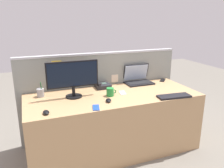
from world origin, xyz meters
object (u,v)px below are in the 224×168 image
(cell_phone_white_slab, at_px, (122,93))
(coffee_mug, at_px, (110,92))
(keyboard_main, at_px, (174,96))
(desktop_monitor, at_px, (73,76))
(cell_phone_black_slab, at_px, (163,80))
(computer_mouse_right_hand, at_px, (46,112))
(pen_cup, at_px, (41,93))
(desk_phone, at_px, (102,86))
(computer_mouse_left_hand, at_px, (108,100))
(cell_phone_blue_case, at_px, (96,108))
(laptop, at_px, (138,78))

(cell_phone_white_slab, height_order, coffee_mug, coffee_mug)
(keyboard_main, relative_size, coffee_mug, 3.11)
(desktop_monitor, relative_size, cell_phone_black_slab, 3.86)
(computer_mouse_right_hand, relative_size, coffee_mug, 0.79)
(keyboard_main, height_order, cell_phone_black_slab, keyboard_main)
(pen_cup, bearing_deg, cell_phone_white_slab, -13.94)
(desktop_monitor, distance_m, computer_mouse_right_hand, 0.57)
(desktop_monitor, bearing_deg, coffee_mug, -16.77)
(desktop_monitor, relative_size, coffee_mug, 4.72)
(keyboard_main, xyz_separation_m, cell_phone_white_slab, (-0.50, 0.35, -0.01))
(pen_cup, height_order, coffee_mug, pen_cup)
(desk_phone, relative_size, computer_mouse_left_hand, 1.87)
(desk_phone, relative_size, cell_phone_black_slab, 1.22)
(cell_phone_black_slab, bearing_deg, computer_mouse_right_hand, -117.14)
(pen_cup, height_order, cell_phone_blue_case, pen_cup)
(cell_phone_black_slab, bearing_deg, desktop_monitor, -127.36)
(pen_cup, xyz_separation_m, cell_phone_blue_case, (0.50, -0.56, -0.04))
(cell_phone_blue_case, xyz_separation_m, coffee_mug, (0.27, 0.29, 0.04))
(computer_mouse_right_hand, distance_m, computer_mouse_left_hand, 0.68)
(desk_phone, distance_m, cell_phone_white_slab, 0.33)
(laptop, xyz_separation_m, computer_mouse_right_hand, (-1.31, -0.63, -0.05))
(keyboard_main, relative_size, cell_phone_black_slab, 2.55)
(computer_mouse_left_hand, relative_size, pen_cup, 0.55)
(coffee_mug, bearing_deg, cell_phone_black_slab, 19.85)
(cell_phone_blue_case, bearing_deg, desktop_monitor, 123.36)
(pen_cup, bearing_deg, cell_phone_black_slab, 2.50)
(computer_mouse_right_hand, height_order, cell_phone_blue_case, computer_mouse_right_hand)
(desktop_monitor, bearing_deg, pen_cup, 157.98)
(keyboard_main, bearing_deg, laptop, 105.55)
(laptop, xyz_separation_m, cell_phone_blue_case, (-0.82, -0.66, -0.06))
(desk_phone, xyz_separation_m, pen_cup, (-0.78, -0.05, 0.02))
(computer_mouse_left_hand, height_order, pen_cup, pen_cup)
(desk_phone, xyz_separation_m, cell_phone_white_slab, (0.16, -0.29, -0.03))
(laptop, relative_size, computer_mouse_right_hand, 3.76)
(desktop_monitor, bearing_deg, keyboard_main, -21.89)
(keyboard_main, distance_m, cell_phone_white_slab, 0.61)
(desktop_monitor, distance_m, computer_mouse_left_hand, 0.50)
(keyboard_main, distance_m, cell_phone_blue_case, 0.94)
(cell_phone_black_slab, relative_size, coffee_mug, 1.22)
(desk_phone, xyz_separation_m, keyboard_main, (0.66, -0.63, -0.02))
(cell_phone_black_slab, bearing_deg, computer_mouse_left_hand, -110.08)
(computer_mouse_left_hand, bearing_deg, computer_mouse_right_hand, -152.32)
(desk_phone, height_order, cell_phone_white_slab, desk_phone)
(cell_phone_blue_case, height_order, coffee_mug, coffee_mug)
(laptop, bearing_deg, desktop_monitor, -165.61)
(desktop_monitor, bearing_deg, computer_mouse_right_hand, -132.48)
(keyboard_main, height_order, computer_mouse_right_hand, computer_mouse_right_hand)
(computer_mouse_left_hand, bearing_deg, desk_phone, 99.03)
(laptop, height_order, pen_cup, laptop)
(laptop, bearing_deg, coffee_mug, -146.09)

